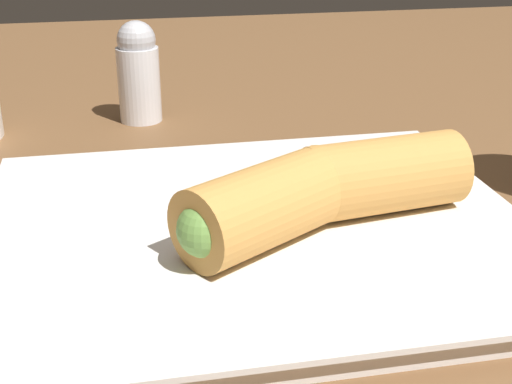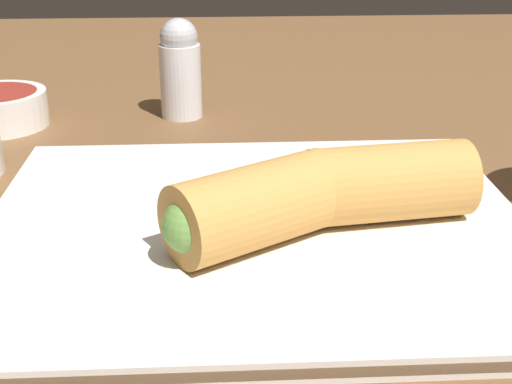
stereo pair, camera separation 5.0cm
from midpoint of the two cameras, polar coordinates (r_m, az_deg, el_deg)
The scene contains 5 objects.
table_surface at distance 42.34cm, azimuth 0.70°, elevation -3.63°, with size 180.00×140.00×2.00cm.
serving_plate at distance 38.93cm, azimuth -3.68°, elevation -3.36°, with size 29.35×25.11×1.50cm.
roll_front_left at distance 38.96cm, azimuth 6.05°, elevation 1.15°, with size 9.68×5.36×4.17cm.
roll_front_right at distance 34.98cm, azimuth -4.02°, elevation -1.47°, with size 9.62×8.18×4.17cm.
salt_shaker at distance 59.96cm, azimuth -11.80°, elevation 9.35°, with size 3.46×3.46×8.28cm.
Camera 1 is at (-10.39, -36.51, 20.35)cm, focal length 50.00 mm.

